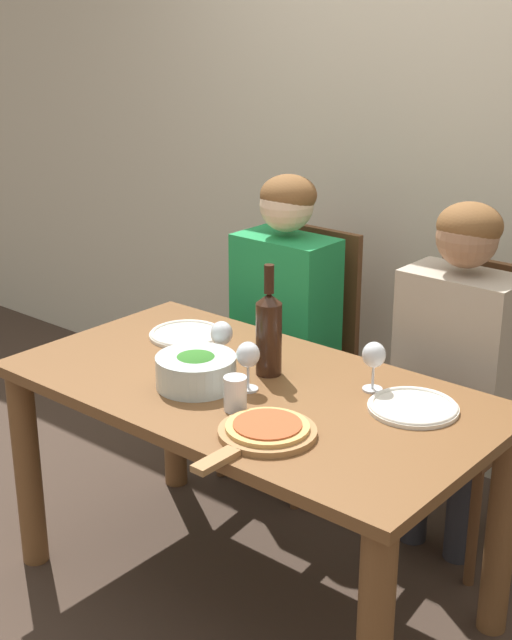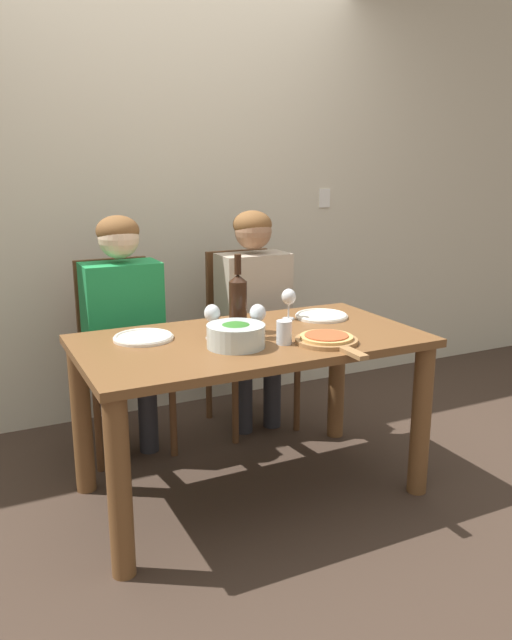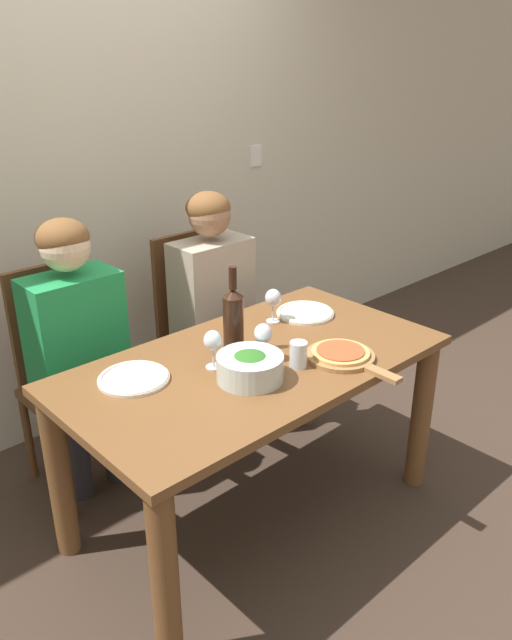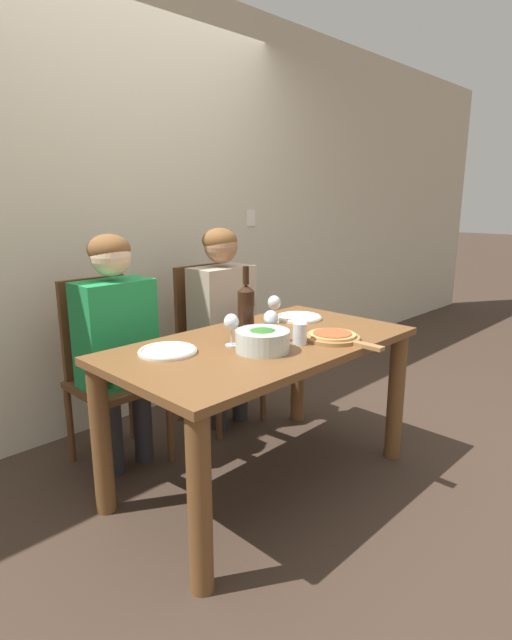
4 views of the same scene
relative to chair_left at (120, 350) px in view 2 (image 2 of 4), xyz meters
The scene contains 16 objects.
ground_plane 1.01m from the chair_left, 62.96° to the right, with size 40.00×40.00×0.00m, color #3D2D23.
back_wall 1.01m from the chair_left, 47.76° to the left, with size 10.00×0.06×2.70m.
dining_table 0.87m from the chair_left, 62.96° to the right, with size 1.49×0.81×0.74m.
chair_left is the anchor object (origin of this frame).
chair_right 0.73m from the chair_left, ahead, with size 0.42×0.42×0.99m.
person_woman 0.25m from the chair_left, 90.00° to the right, with size 0.47×0.51×1.23m.
person_man 0.77m from the chair_left, ahead, with size 0.47×0.51×1.23m.
wine_bottle 0.84m from the chair_left, 60.27° to the right, with size 0.08×0.08×0.35m.
broccoli_bowl 0.96m from the chair_left, 72.64° to the right, with size 0.24×0.24×0.10m.
dinner_plate_left 0.64m from the chair_left, 93.51° to the right, with size 0.26×0.26×0.02m.
dinner_plate_right 1.07m from the chair_left, 35.25° to the right, with size 0.26×0.26×0.02m.
pizza_on_board 1.21m from the chair_left, 57.31° to the right, with size 0.26×0.40×0.04m.
wine_glass_left 0.82m from the chair_left, 71.94° to the right, with size 0.07×0.07×0.15m.
wine_glass_right 0.95m from the chair_left, 39.13° to the right, with size 0.07×0.07×0.15m.
wine_glass_centre 0.95m from the chair_left, 62.75° to the right, with size 0.07×0.07×0.15m.
water_tumbler 1.07m from the chair_left, 62.96° to the right, with size 0.07×0.07×0.10m.
Camera 2 is at (-1.13, -2.35, 1.47)m, focal length 35.00 mm.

